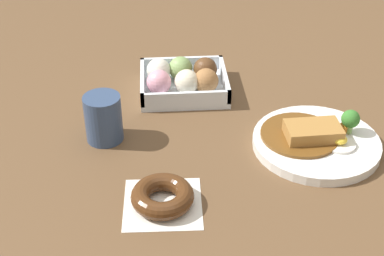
% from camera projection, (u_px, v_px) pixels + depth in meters
% --- Properties ---
extents(ground_plane, '(1.60, 1.60, 0.00)m').
position_uv_depth(ground_plane, '(244.00, 137.00, 1.08)').
color(ground_plane, brown).
extents(curry_plate, '(0.24, 0.24, 0.07)m').
position_uv_depth(curry_plate, '(316.00, 140.00, 1.05)').
color(curry_plate, white).
rests_on(curry_plate, ground_plane).
extents(donut_box, '(0.19, 0.16, 0.06)m').
position_uv_depth(donut_box, '(183.00, 79.00, 1.21)').
color(donut_box, silver).
rests_on(donut_box, ground_plane).
extents(chocolate_ring_donut, '(0.13, 0.13, 0.03)m').
position_uv_depth(chocolate_ring_donut, '(163.00, 197.00, 0.91)').
color(chocolate_ring_donut, white).
rests_on(chocolate_ring_donut, ground_plane).
extents(coffee_mug, '(0.07, 0.07, 0.09)m').
position_uv_depth(coffee_mug, '(103.00, 118.00, 1.05)').
color(coffee_mug, '#33476B').
rests_on(coffee_mug, ground_plane).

